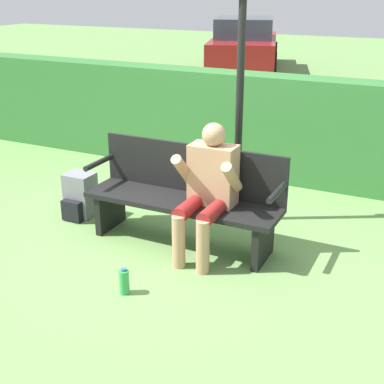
# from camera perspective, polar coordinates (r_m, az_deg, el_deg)

# --- Properties ---
(ground_plane) EXTENTS (40.00, 40.00, 0.00)m
(ground_plane) POSITION_cam_1_polar(r_m,az_deg,el_deg) (4.87, -1.08, -5.45)
(ground_plane) COLOR #668E4C
(hedge_back) EXTENTS (12.00, 0.41, 1.22)m
(hedge_back) POSITION_cam_1_polar(r_m,az_deg,el_deg) (6.43, 7.20, 6.98)
(hedge_back) COLOR #337033
(hedge_back) RESTS_ON ground
(park_bench) EXTENTS (1.77, 0.47, 0.87)m
(park_bench) POSITION_cam_1_polar(r_m,az_deg,el_deg) (4.74, -0.73, -0.37)
(park_bench) COLOR black
(park_bench) RESTS_ON ground
(person_seated) EXTENTS (0.53, 0.60, 1.13)m
(person_seated) POSITION_cam_1_polar(r_m,az_deg,el_deg) (4.46, 1.71, 0.67)
(person_seated) COLOR tan
(person_seated) RESTS_ON ground
(backpack) EXTENTS (0.28, 0.31, 0.45)m
(backpack) POSITION_cam_1_polar(r_m,az_deg,el_deg) (5.44, -11.88, -0.48)
(backpack) COLOR slate
(backpack) RESTS_ON ground
(water_bottle) EXTENTS (0.08, 0.08, 0.21)m
(water_bottle) POSITION_cam_1_polar(r_m,az_deg,el_deg) (4.12, -7.25, -9.45)
(water_bottle) COLOR green
(water_bottle) RESTS_ON ground
(signpost) EXTENTS (0.41, 0.09, 2.42)m
(signpost) POSITION_cam_1_polar(r_m,az_deg,el_deg) (4.94, 5.15, 12.05)
(signpost) COLOR black
(signpost) RESTS_ON ground
(parked_car) EXTENTS (2.72, 4.15, 1.32)m
(parked_car) POSITION_cam_1_polar(r_m,az_deg,el_deg) (14.78, 5.57, 15.35)
(parked_car) COLOR maroon
(parked_car) RESTS_ON ground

